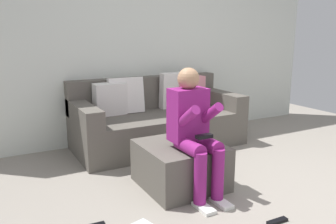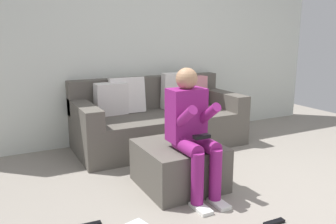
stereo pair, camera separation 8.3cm
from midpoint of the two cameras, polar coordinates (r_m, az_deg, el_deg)
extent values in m
plane|color=gray|center=(3.01, 19.03, -15.01)|extent=(6.72, 6.72, 0.00)
cube|color=silver|center=(4.66, -2.74, 10.86)|extent=(5.17, 0.10, 2.42)
cube|color=#59544C|center=(4.27, -2.07, -2.99)|extent=(2.05, 0.93, 0.42)
cube|color=#59544C|center=(4.51, -4.26, 3.26)|extent=(2.05, 0.17, 0.41)
cube|color=#59544C|center=(3.88, -14.44, -0.27)|extent=(0.20, 0.93, 0.20)
cube|color=#59544C|center=(4.67, 8.14, 2.17)|extent=(0.20, 0.93, 0.20)
cube|color=white|center=(4.16, -10.19, 2.09)|extent=(0.40, 0.20, 0.40)
cube|color=white|center=(4.25, -7.57, 2.75)|extent=(0.44, 0.16, 0.45)
cube|color=pink|center=(4.64, 3.23, 3.45)|extent=(0.41, 0.16, 0.40)
cube|color=white|center=(4.55, 0.82, 3.67)|extent=(0.47, 0.18, 0.47)
cube|color=#59544C|center=(3.18, 1.29, -8.77)|extent=(0.69, 0.72, 0.40)
cube|color=#8C1E72|center=(2.97, 2.54, -0.44)|extent=(0.31, 0.21, 0.46)
sphere|color=tan|center=(2.91, 2.60, 5.57)|extent=(0.19, 0.19, 0.19)
cylinder|color=#8C1E72|center=(2.85, 2.74, -5.80)|extent=(0.12, 0.34, 0.12)
cylinder|color=#8C1E72|center=(2.79, 4.52, -10.93)|extent=(0.10, 0.10, 0.43)
cube|color=white|center=(2.85, 5.11, -15.59)|extent=(0.10, 0.22, 0.03)
cylinder|color=#8C1E72|center=(2.80, 2.00, -1.24)|extent=(0.08, 0.37, 0.29)
cylinder|color=#8C1E72|center=(2.94, 5.65, -5.26)|extent=(0.12, 0.34, 0.12)
cylinder|color=#8C1E72|center=(2.88, 7.45, -10.22)|extent=(0.10, 0.10, 0.43)
cube|color=white|center=(2.94, 8.03, -14.73)|extent=(0.10, 0.22, 0.03)
cylinder|color=#8C1E72|center=(2.92, 5.80, -0.69)|extent=(0.08, 0.36, 0.29)
cube|color=black|center=(2.80, 5.18, -4.05)|extent=(0.14, 0.06, 0.03)
cube|color=black|center=(2.78, 16.87, -16.98)|extent=(0.18, 0.05, 0.02)
camera|label=1|loc=(0.04, -90.65, -0.15)|focal=36.67mm
camera|label=2|loc=(0.04, 89.35, 0.15)|focal=36.67mm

